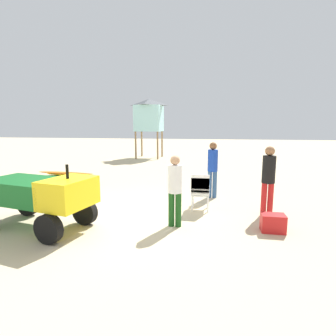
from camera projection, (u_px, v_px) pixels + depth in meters
ground at (127, 217)px, 6.71m from camera, size 80.00×80.00×0.00m
utility_cart at (40, 194)px, 5.88m from camera, size 2.73×1.72×1.50m
stacked_plastic_chairs at (200, 189)px, 7.15m from camera, size 0.48×0.48×1.02m
surfboard_pile at (65, 177)px, 10.63m from camera, size 2.64×0.82×0.48m
lifeguard_near_left at (213, 166)px, 8.40m from camera, size 0.32×0.32×1.78m
lifeguard_near_center at (268, 176)px, 6.66m from camera, size 0.32×0.32×1.79m
lifeguard_near_right at (175, 186)px, 5.98m from camera, size 0.32×0.32×1.64m
lifeguard_tower at (149, 115)px, 18.75m from camera, size 1.98×1.98×4.15m
cooler_box at (273, 223)px, 5.78m from camera, size 0.50×0.35×0.39m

